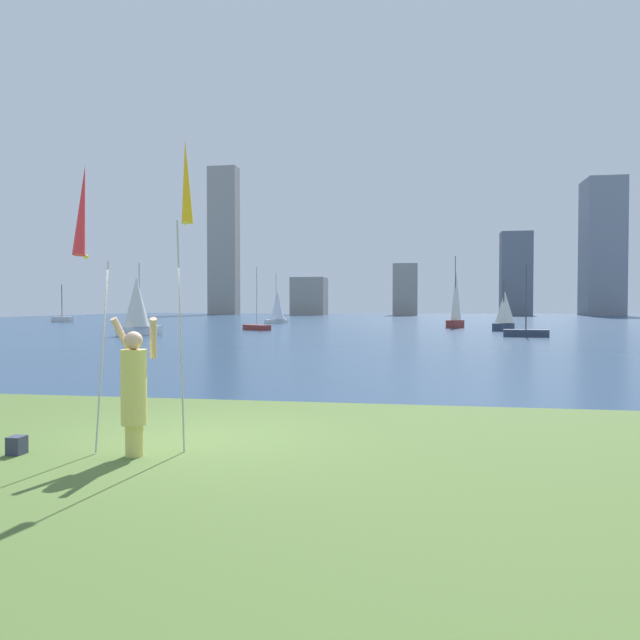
{
  "coord_description": "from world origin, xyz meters",
  "views": [
    {
      "loc": [
        3.38,
        -8.72,
        2.02
      ],
      "look_at": [
        -0.46,
        14.31,
        1.41
      ],
      "focal_mm": 34.44,
      "sensor_mm": 36.0,
      "label": 1
    }
  ],
  "objects_px": {
    "bag": "(17,445)",
    "sailboat_1": "(137,306)",
    "sailboat_6": "(526,332)",
    "person": "(134,388)",
    "sailboat_7": "(456,302)",
    "sailboat_2": "(505,310)",
    "sailboat_4": "(277,307)",
    "sailboat_0": "(62,319)",
    "kite_flag_right": "(186,191)",
    "sailboat_3": "(257,327)",
    "kite_flag_left": "(83,217)"
  },
  "relations": [
    {
      "from": "kite_flag_right",
      "to": "sailboat_1",
      "type": "distance_m",
      "value": 32.12
    },
    {
      "from": "person",
      "to": "sailboat_7",
      "type": "bearing_deg",
      "value": 96.06
    },
    {
      "from": "sailboat_1",
      "to": "sailboat_0",
      "type": "bearing_deg",
      "value": 129.78
    },
    {
      "from": "person",
      "to": "sailboat_2",
      "type": "distance_m",
      "value": 41.54
    },
    {
      "from": "sailboat_2",
      "to": "kite_flag_right",
      "type": "bearing_deg",
      "value": -103.16
    },
    {
      "from": "person",
      "to": "sailboat_7",
      "type": "xyz_separation_m",
      "value": [
        6.54,
        44.8,
        1.27
      ]
    },
    {
      "from": "kite_flag_right",
      "to": "sailboat_6",
      "type": "relative_size",
      "value": 0.96
    },
    {
      "from": "bag",
      "to": "sailboat_4",
      "type": "relative_size",
      "value": 0.05
    },
    {
      "from": "sailboat_3",
      "to": "sailboat_6",
      "type": "height_order",
      "value": "sailboat_3"
    },
    {
      "from": "sailboat_7",
      "to": "sailboat_0",
      "type": "bearing_deg",
      "value": 166.43
    },
    {
      "from": "kite_flag_left",
      "to": "sailboat_7",
      "type": "distance_m",
      "value": 45.61
    },
    {
      "from": "bag",
      "to": "sailboat_3",
      "type": "relative_size",
      "value": 0.05
    },
    {
      "from": "sailboat_2",
      "to": "sailboat_4",
      "type": "height_order",
      "value": "sailboat_4"
    },
    {
      "from": "bag",
      "to": "sailboat_2",
      "type": "xyz_separation_m",
      "value": [
        11.5,
        40.52,
        1.4
      ]
    },
    {
      "from": "person",
      "to": "sailboat_6",
      "type": "relative_size",
      "value": 0.42
    },
    {
      "from": "bag",
      "to": "sailboat_1",
      "type": "relative_size",
      "value": 0.05
    },
    {
      "from": "sailboat_0",
      "to": "sailboat_2",
      "type": "height_order",
      "value": "sailboat_0"
    },
    {
      "from": "kite_flag_right",
      "to": "sailboat_3",
      "type": "distance_m",
      "value": 39.06
    },
    {
      "from": "person",
      "to": "sailboat_2",
      "type": "bearing_deg",
      "value": 90.57
    },
    {
      "from": "sailboat_1",
      "to": "person",
      "type": "bearing_deg",
      "value": -63.97
    },
    {
      "from": "kite_flag_left",
      "to": "sailboat_7",
      "type": "relative_size",
      "value": 0.64
    },
    {
      "from": "kite_flag_left",
      "to": "sailboat_0",
      "type": "xyz_separation_m",
      "value": [
        -35.29,
        55.27,
        -2.78
      ]
    },
    {
      "from": "sailboat_0",
      "to": "sailboat_4",
      "type": "relative_size",
      "value": 0.8
    },
    {
      "from": "sailboat_1",
      "to": "sailboat_6",
      "type": "bearing_deg",
      "value": 5.94
    },
    {
      "from": "person",
      "to": "sailboat_3",
      "type": "distance_m",
      "value": 39.2
    },
    {
      "from": "sailboat_0",
      "to": "sailboat_3",
      "type": "distance_m",
      "value": 31.85
    },
    {
      "from": "sailboat_1",
      "to": "sailboat_3",
      "type": "distance_m",
      "value": 10.79
    },
    {
      "from": "sailboat_4",
      "to": "sailboat_6",
      "type": "height_order",
      "value": "sailboat_4"
    },
    {
      "from": "bag",
      "to": "sailboat_6",
      "type": "xyz_separation_m",
      "value": [
        11.64,
        31.63,
        0.15
      ]
    },
    {
      "from": "kite_flag_right",
      "to": "sailboat_2",
      "type": "relative_size",
      "value": 1.1
    },
    {
      "from": "sailboat_7",
      "to": "kite_flag_right",
      "type": "bearing_deg",
      "value": -97.66
    },
    {
      "from": "bag",
      "to": "sailboat_1",
      "type": "distance_m",
      "value": 31.74
    },
    {
      "from": "person",
      "to": "kite_flag_left",
      "type": "height_order",
      "value": "kite_flag_left"
    },
    {
      "from": "bag",
      "to": "sailboat_4",
      "type": "xyz_separation_m",
      "value": [
        -9.41,
        54.27,
        1.6
      ]
    },
    {
      "from": "sailboat_4",
      "to": "sailboat_7",
      "type": "bearing_deg",
      "value": -27.91
    },
    {
      "from": "kite_flag_left",
      "to": "sailboat_2",
      "type": "relative_size",
      "value": 0.99
    },
    {
      "from": "sailboat_0",
      "to": "sailboat_1",
      "type": "bearing_deg",
      "value": -50.22
    },
    {
      "from": "kite_flag_left",
      "to": "sailboat_2",
      "type": "height_order",
      "value": "sailboat_2"
    },
    {
      "from": "kite_flag_right",
      "to": "sailboat_3",
      "type": "bearing_deg",
      "value": 103.97
    },
    {
      "from": "sailboat_1",
      "to": "sailboat_6",
      "type": "relative_size",
      "value": 1.04
    },
    {
      "from": "bag",
      "to": "sailboat_0",
      "type": "bearing_deg",
      "value": 121.82
    },
    {
      "from": "sailboat_0",
      "to": "sailboat_2",
      "type": "xyz_separation_m",
      "value": [
        45.77,
        -14.69,
        1.16
      ]
    },
    {
      "from": "kite_flag_right",
      "to": "bag",
      "type": "bearing_deg",
      "value": -164.39
    },
    {
      "from": "sailboat_2",
      "to": "sailboat_4",
      "type": "relative_size",
      "value": 0.75
    },
    {
      "from": "sailboat_3",
      "to": "sailboat_7",
      "type": "xyz_separation_m",
      "value": [
        15.36,
        6.61,
        1.91
      ]
    },
    {
      "from": "sailboat_1",
      "to": "sailboat_3",
      "type": "height_order",
      "value": "sailboat_3"
    },
    {
      "from": "person",
      "to": "sailboat_6",
      "type": "xyz_separation_m",
      "value": [
        10.04,
        31.45,
        -0.63
      ]
    },
    {
      "from": "sailboat_2",
      "to": "sailboat_3",
      "type": "bearing_deg",
      "value": -173.46
    },
    {
      "from": "kite_flag_right",
      "to": "sailboat_3",
      "type": "relative_size",
      "value": 0.88
    },
    {
      "from": "sailboat_1",
      "to": "sailboat_2",
      "type": "distance_m",
      "value": 26.61
    }
  ]
}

